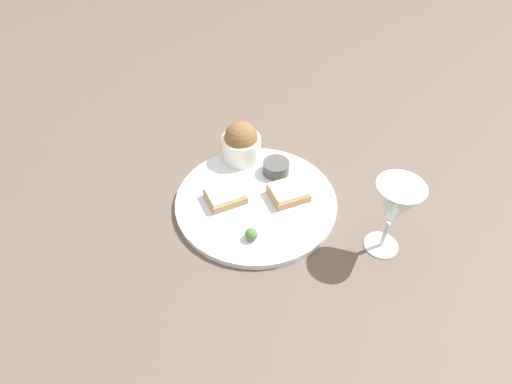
% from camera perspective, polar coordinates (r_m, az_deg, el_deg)
% --- Properties ---
extents(ground_plane, '(4.00, 4.00, 0.00)m').
position_cam_1_polar(ground_plane, '(0.86, 0.00, -1.60)').
color(ground_plane, brown).
extents(dinner_plate, '(0.35, 0.35, 0.01)m').
position_cam_1_polar(dinner_plate, '(0.86, 0.00, -1.28)').
color(dinner_plate, silver).
rests_on(dinner_plate, ground_plane).
extents(salad_bowl, '(0.09, 0.09, 0.10)m').
position_cam_1_polar(salad_bowl, '(0.93, -2.12, 6.99)').
color(salad_bowl, white).
rests_on(salad_bowl, dinner_plate).
extents(sauce_ramekin, '(0.06, 0.06, 0.03)m').
position_cam_1_polar(sauce_ramekin, '(0.91, 2.88, 3.61)').
color(sauce_ramekin, '#4C4C4C').
rests_on(sauce_ramekin, dinner_plate).
extents(cheese_toast_near, '(0.10, 0.09, 0.03)m').
position_cam_1_polar(cheese_toast_near, '(0.84, -4.40, -0.48)').
color(cheese_toast_near, tan).
rests_on(cheese_toast_near, dinner_plate).
extents(cheese_toast_far, '(0.10, 0.09, 0.03)m').
position_cam_1_polar(cheese_toast_far, '(0.85, 4.66, -0.06)').
color(cheese_toast_far, tan).
rests_on(cheese_toast_far, dinner_plate).
extents(wine_glass, '(0.09, 0.09, 0.16)m').
position_cam_1_polar(wine_glass, '(0.75, 19.18, -2.02)').
color(wine_glass, silver).
rests_on(wine_glass, ground_plane).
extents(garnish, '(0.02, 0.02, 0.02)m').
position_cam_1_polar(garnish, '(0.77, -0.67, -6.06)').
color(garnish, '#477533').
rests_on(garnish, dinner_plate).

